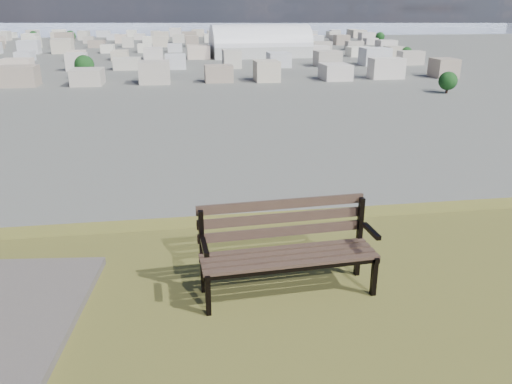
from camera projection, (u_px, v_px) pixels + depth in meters
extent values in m
cube|color=#443127|center=(294.00, 264.00, 4.44)|extent=(1.63, 0.17, 0.03)
cube|color=#443127|center=(291.00, 259.00, 4.54)|extent=(1.63, 0.17, 0.03)
cube|color=#443127|center=(287.00, 254.00, 4.64)|extent=(1.63, 0.17, 0.03)
cube|color=#443127|center=(284.00, 248.00, 4.74)|extent=(1.63, 0.17, 0.03)
cube|color=#443127|center=(283.00, 231.00, 4.76)|extent=(1.63, 0.13, 0.09)
cube|color=#443127|center=(282.00, 218.00, 4.73)|extent=(1.63, 0.13, 0.09)
cube|color=#443127|center=(282.00, 204.00, 4.71)|extent=(1.63, 0.13, 0.09)
cube|color=black|center=(208.00, 295.00, 4.34)|extent=(0.05, 0.06, 0.40)
cube|color=black|center=(202.00, 252.00, 4.62)|extent=(0.05, 0.06, 0.83)
cube|color=black|center=(205.00, 267.00, 4.45)|extent=(0.07, 0.45, 0.05)
cube|color=black|center=(205.00, 247.00, 4.33)|extent=(0.06, 0.33, 0.04)
cube|color=black|center=(374.00, 276.00, 4.65)|extent=(0.05, 0.06, 0.40)
cube|color=black|center=(359.00, 237.00, 4.93)|extent=(0.05, 0.06, 0.83)
cube|color=black|center=(368.00, 251.00, 4.75)|extent=(0.07, 0.45, 0.05)
cube|color=black|center=(371.00, 231.00, 4.63)|extent=(0.06, 0.33, 0.04)
cube|color=black|center=(294.00, 269.00, 4.45)|extent=(1.63, 0.13, 0.04)
cube|color=black|center=(284.00, 252.00, 4.76)|extent=(1.63, 0.13, 0.04)
cube|color=#B7B7B2|center=(260.00, 52.00, 298.64)|extent=(60.16, 28.86, 6.50)
cylinder|color=white|center=(260.00, 46.00, 297.52)|extent=(60.16, 28.86, 24.71)
cube|color=silver|center=(21.00, 77.00, 186.99)|extent=(11.00, 11.00, 7.00)
cube|color=#B2A798|center=(87.00, 75.00, 190.41)|extent=(11.00, 11.00, 7.00)
cube|color=beige|center=(151.00, 74.00, 193.84)|extent=(11.00, 11.00, 7.00)
cube|color=silver|center=(213.00, 73.00, 197.26)|extent=(11.00, 11.00, 7.00)
cube|color=beige|center=(272.00, 72.00, 200.69)|extent=(11.00, 11.00, 7.00)
cube|color=gray|center=(330.00, 71.00, 204.12)|extent=(11.00, 11.00, 7.00)
cube|color=beige|center=(385.00, 70.00, 207.54)|extent=(11.00, 11.00, 7.00)
cube|color=beige|center=(439.00, 69.00, 210.97)|extent=(11.00, 11.00, 7.00)
cube|color=beige|center=(24.00, 64.00, 231.64)|extent=(11.00, 11.00, 7.00)
cube|color=silver|center=(78.00, 63.00, 235.07)|extent=(11.00, 11.00, 7.00)
cube|color=beige|center=(130.00, 62.00, 238.49)|extent=(11.00, 11.00, 7.00)
cube|color=gray|center=(181.00, 61.00, 241.92)|extent=(11.00, 11.00, 7.00)
cube|color=beige|center=(230.00, 60.00, 245.34)|extent=(11.00, 11.00, 7.00)
cube|color=beige|center=(278.00, 60.00, 248.77)|extent=(11.00, 11.00, 7.00)
cube|color=silver|center=(324.00, 59.00, 252.19)|extent=(11.00, 11.00, 7.00)
cube|color=#B2A798|center=(369.00, 58.00, 255.62)|extent=(11.00, 11.00, 7.00)
cube|color=beige|center=(413.00, 58.00, 259.05)|extent=(11.00, 11.00, 7.00)
cube|color=gray|center=(27.00, 55.00, 276.30)|extent=(11.00, 11.00, 7.00)
cube|color=beige|center=(72.00, 54.00, 279.72)|extent=(11.00, 11.00, 7.00)
cube|color=beige|center=(116.00, 53.00, 283.15)|extent=(11.00, 11.00, 7.00)
cube|color=silver|center=(158.00, 53.00, 286.57)|extent=(11.00, 11.00, 7.00)
cube|color=#B2A798|center=(200.00, 52.00, 290.00)|extent=(11.00, 11.00, 7.00)
cube|color=beige|center=(241.00, 52.00, 293.42)|extent=(11.00, 11.00, 7.00)
cube|color=silver|center=(281.00, 51.00, 296.85)|extent=(11.00, 11.00, 7.00)
cube|color=beige|center=(320.00, 51.00, 300.27)|extent=(11.00, 11.00, 7.00)
cube|color=gray|center=(358.00, 50.00, 303.70)|extent=(11.00, 11.00, 7.00)
cube|color=beige|center=(396.00, 50.00, 307.12)|extent=(11.00, 11.00, 7.00)
cube|color=#B2A798|center=(28.00, 48.00, 320.95)|extent=(11.00, 11.00, 7.00)
cube|color=beige|center=(67.00, 48.00, 324.37)|extent=(11.00, 11.00, 7.00)
cube|color=silver|center=(105.00, 47.00, 327.80)|extent=(11.00, 11.00, 7.00)
cube|color=beige|center=(142.00, 47.00, 331.23)|extent=(11.00, 11.00, 7.00)
cube|color=gray|center=(179.00, 47.00, 334.65)|extent=(11.00, 11.00, 7.00)
cube|color=beige|center=(215.00, 46.00, 338.08)|extent=(11.00, 11.00, 7.00)
cube|color=beige|center=(249.00, 46.00, 341.50)|extent=(11.00, 11.00, 7.00)
cube|color=silver|center=(284.00, 45.00, 344.93)|extent=(11.00, 11.00, 7.00)
cube|color=#B2A798|center=(317.00, 45.00, 348.35)|extent=(11.00, 11.00, 7.00)
cube|color=beige|center=(350.00, 45.00, 351.78)|extent=(11.00, 11.00, 7.00)
cube|color=silver|center=(383.00, 44.00, 355.20)|extent=(11.00, 11.00, 7.00)
cube|color=beige|center=(30.00, 43.00, 365.60)|extent=(11.00, 11.00, 7.00)
cube|color=beige|center=(64.00, 43.00, 369.03)|extent=(11.00, 11.00, 7.00)
cube|color=silver|center=(97.00, 43.00, 372.45)|extent=(11.00, 11.00, 7.00)
cube|color=#B2A798|center=(130.00, 42.00, 375.88)|extent=(11.00, 11.00, 7.00)
cube|color=beige|center=(162.00, 42.00, 379.30)|extent=(11.00, 11.00, 7.00)
cube|color=silver|center=(194.00, 42.00, 382.73)|extent=(11.00, 11.00, 7.00)
cube|color=beige|center=(225.00, 41.00, 386.15)|extent=(11.00, 11.00, 7.00)
cube|color=gray|center=(256.00, 41.00, 389.58)|extent=(11.00, 11.00, 7.00)
cube|color=beige|center=(286.00, 41.00, 393.01)|extent=(11.00, 11.00, 7.00)
cube|color=beige|center=(315.00, 41.00, 396.43)|extent=(11.00, 11.00, 7.00)
cube|color=silver|center=(344.00, 40.00, 399.86)|extent=(11.00, 11.00, 7.00)
cube|color=#B2A798|center=(373.00, 40.00, 403.28)|extent=(11.00, 11.00, 7.00)
cube|color=silver|center=(0.00, 40.00, 406.83)|extent=(11.00, 11.00, 7.00)
cube|color=beige|center=(31.00, 40.00, 410.26)|extent=(11.00, 11.00, 7.00)
cube|color=gray|center=(61.00, 39.00, 413.68)|extent=(11.00, 11.00, 7.00)
cube|color=beige|center=(91.00, 39.00, 417.11)|extent=(11.00, 11.00, 7.00)
cube|color=beige|center=(120.00, 39.00, 420.53)|extent=(11.00, 11.00, 7.00)
cube|color=silver|center=(149.00, 39.00, 423.96)|extent=(11.00, 11.00, 7.00)
cube|color=#B2A798|center=(178.00, 38.00, 427.38)|extent=(11.00, 11.00, 7.00)
cube|color=beige|center=(206.00, 38.00, 430.81)|extent=(11.00, 11.00, 7.00)
cube|color=silver|center=(233.00, 38.00, 434.23)|extent=(11.00, 11.00, 7.00)
cube|color=beige|center=(261.00, 38.00, 437.66)|extent=(11.00, 11.00, 7.00)
cube|color=gray|center=(287.00, 37.00, 441.08)|extent=(11.00, 11.00, 7.00)
cube|color=beige|center=(314.00, 37.00, 444.51)|extent=(11.00, 11.00, 7.00)
cube|color=beige|center=(340.00, 37.00, 447.94)|extent=(11.00, 11.00, 7.00)
cube|color=silver|center=(365.00, 37.00, 451.36)|extent=(11.00, 11.00, 7.00)
cube|color=beige|center=(4.00, 37.00, 451.48)|extent=(11.00, 11.00, 7.00)
cube|color=silver|center=(31.00, 36.00, 454.91)|extent=(11.00, 11.00, 7.00)
cube|color=beige|center=(59.00, 36.00, 458.33)|extent=(11.00, 11.00, 7.00)
cube|color=gray|center=(86.00, 36.00, 461.76)|extent=(11.00, 11.00, 7.00)
cube|color=beige|center=(113.00, 36.00, 465.19)|extent=(11.00, 11.00, 7.00)
cube|color=beige|center=(139.00, 36.00, 468.61)|extent=(11.00, 11.00, 7.00)
cube|color=silver|center=(165.00, 35.00, 472.04)|extent=(11.00, 11.00, 7.00)
cube|color=#B2A798|center=(190.00, 35.00, 475.46)|extent=(11.00, 11.00, 7.00)
cube|color=beige|center=(215.00, 35.00, 478.89)|extent=(11.00, 11.00, 7.00)
cube|color=silver|center=(240.00, 35.00, 482.31)|extent=(11.00, 11.00, 7.00)
cube|color=beige|center=(265.00, 35.00, 485.74)|extent=(11.00, 11.00, 7.00)
cube|color=gray|center=(289.00, 35.00, 489.16)|extent=(11.00, 11.00, 7.00)
cube|color=beige|center=(312.00, 34.00, 492.59)|extent=(11.00, 11.00, 7.00)
cube|color=beige|center=(336.00, 34.00, 496.01)|extent=(11.00, 11.00, 7.00)
cube|color=silver|center=(359.00, 34.00, 499.44)|extent=(11.00, 11.00, 7.00)
cube|color=beige|center=(7.00, 34.00, 496.14)|extent=(11.00, 11.00, 7.00)
cube|color=silver|center=(32.00, 34.00, 499.56)|extent=(11.00, 11.00, 7.00)
cube|color=beige|center=(57.00, 34.00, 502.99)|extent=(11.00, 11.00, 7.00)
cube|color=gray|center=(82.00, 34.00, 506.41)|extent=(11.00, 11.00, 7.00)
cube|color=beige|center=(106.00, 33.00, 509.84)|extent=(11.00, 11.00, 7.00)
cube|color=beige|center=(130.00, 33.00, 513.26)|extent=(11.00, 11.00, 7.00)
cube|color=silver|center=(154.00, 33.00, 516.69)|extent=(11.00, 11.00, 7.00)
cube|color=#B2A798|center=(177.00, 33.00, 520.12)|extent=(11.00, 11.00, 7.00)
cube|color=beige|center=(200.00, 33.00, 523.54)|extent=(11.00, 11.00, 7.00)
cube|color=silver|center=(223.00, 33.00, 526.97)|extent=(11.00, 11.00, 7.00)
cube|color=beige|center=(246.00, 32.00, 530.39)|extent=(11.00, 11.00, 7.00)
cube|color=gray|center=(268.00, 32.00, 533.82)|extent=(11.00, 11.00, 7.00)
cube|color=beige|center=(290.00, 32.00, 537.24)|extent=(11.00, 11.00, 7.00)
cube|color=beige|center=(311.00, 32.00, 540.67)|extent=(11.00, 11.00, 7.00)
cube|color=silver|center=(333.00, 32.00, 544.09)|extent=(11.00, 11.00, 7.00)
cube|color=#B2A798|center=(354.00, 32.00, 547.52)|extent=(11.00, 11.00, 7.00)
cylinder|color=black|center=(447.00, 90.00, 172.15)|extent=(0.80, 0.80, 2.10)
sphere|color=#123312|center=(448.00, 81.00, 171.06)|extent=(6.30, 6.30, 6.30)
cylinder|color=black|center=(85.00, 75.00, 209.13)|extent=(0.80, 0.80, 2.70)
sphere|color=#123312|center=(84.00, 65.00, 207.73)|extent=(8.10, 8.10, 8.10)
cylinder|color=black|center=(406.00, 57.00, 289.17)|extent=(0.80, 0.80, 1.95)
sphere|color=#123312|center=(407.00, 52.00, 288.15)|extent=(5.85, 5.85, 5.85)
cylinder|color=black|center=(256.00, 44.00, 390.40)|extent=(0.80, 0.80, 2.25)
sphere|color=#123312|center=(256.00, 40.00, 389.23)|extent=(6.75, 6.75, 6.75)
cylinder|color=black|center=(71.00, 41.00, 424.53)|extent=(0.80, 0.80, 2.85)
sphere|color=#123312|center=(71.00, 36.00, 423.05)|extent=(8.55, 8.55, 8.55)
cylinder|color=black|center=(34.00, 39.00, 455.99)|extent=(0.80, 0.80, 2.40)
sphere|color=#123312|center=(34.00, 35.00, 454.74)|extent=(7.20, 7.20, 7.20)
cylinder|color=black|center=(248.00, 56.00, 294.84)|extent=(0.80, 0.80, 2.10)
sphere|color=#123312|center=(248.00, 51.00, 293.75)|extent=(6.30, 6.30, 6.30)
cylinder|color=black|center=(380.00, 41.00, 424.60)|extent=(0.80, 0.80, 2.55)
sphere|color=#123312|center=(380.00, 37.00, 423.27)|extent=(7.65, 7.65, 7.65)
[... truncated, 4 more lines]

